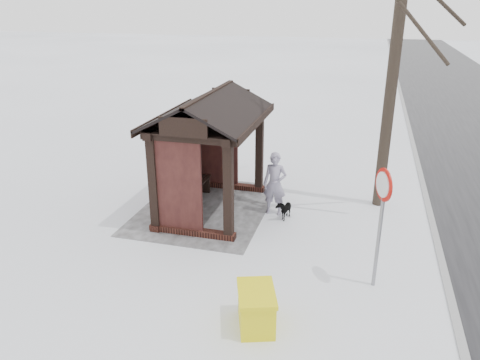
% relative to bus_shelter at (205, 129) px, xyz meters
% --- Properties ---
extents(ground, '(120.00, 120.00, 0.00)m').
position_rel_bus_shelter_xyz_m(ground, '(0.00, 0.16, -2.17)').
color(ground, white).
rests_on(ground, ground).
extents(kerb, '(120.00, 0.15, 0.06)m').
position_rel_bus_shelter_xyz_m(kerb, '(0.00, 5.66, -2.16)').
color(kerb, gray).
rests_on(kerb, ground).
extents(trampled_patch, '(4.20, 3.20, 0.02)m').
position_rel_bus_shelter_xyz_m(trampled_patch, '(0.00, -0.04, -2.16)').
color(trampled_patch, '#939499').
rests_on(trampled_patch, ground).
extents(bus_shelter, '(3.60, 2.40, 3.09)m').
position_rel_bus_shelter_xyz_m(bus_shelter, '(0.00, 0.00, 0.00)').
color(bus_shelter, '#381A14').
rests_on(bus_shelter, ground).
extents(pedestrian, '(0.40, 0.60, 1.63)m').
position_rel_bus_shelter_xyz_m(pedestrian, '(-0.19, 1.77, -1.35)').
color(pedestrian, '#968EA6').
rests_on(pedestrian, ground).
extents(dog, '(0.63, 0.37, 0.50)m').
position_rel_bus_shelter_xyz_m(dog, '(0.01, 2.07, -1.92)').
color(dog, black).
rests_on(dog, ground).
extents(grit_bin, '(1.04, 0.87, 0.69)m').
position_rel_bus_shelter_xyz_m(grit_bin, '(4.27, 2.37, -1.82)').
color(grit_bin, yellow).
rests_on(grit_bin, ground).
extents(road_sign, '(0.57, 0.28, 2.39)m').
position_rel_bus_shelter_xyz_m(road_sign, '(2.50, 4.26, -0.45)').
color(road_sign, gray).
rests_on(road_sign, ground).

